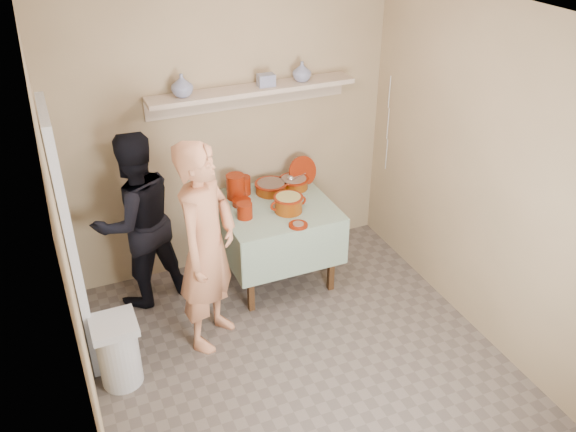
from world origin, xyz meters
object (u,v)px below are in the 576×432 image
person_helper (136,221)px  serving_table (275,216)px  cazuela_rice (288,202)px  person_cook (207,248)px  trash_bin (118,352)px

person_helper → serving_table: 1.19m
serving_table → cazuela_rice: bearing=-67.8°
person_helper → cazuela_rice: bearing=149.7°
person_cook → serving_table: size_ratio=1.76×
person_cook → person_helper: person_cook is taller
person_cook → person_helper: (-0.39, 0.74, -0.08)m
person_helper → trash_bin: (-0.38, -0.96, -0.50)m
serving_table → cazuela_rice: (0.06, -0.15, 0.20)m
serving_table → trash_bin: bearing=-152.9°
person_cook → trash_bin: (-0.77, -0.21, -0.57)m
cazuela_rice → trash_bin: cazuela_rice is taller
person_cook → cazuela_rice: 0.94m
person_cook → trash_bin: person_cook is taller
cazuela_rice → serving_table: bearing=112.2°
person_cook → serving_table: bearing=-9.0°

